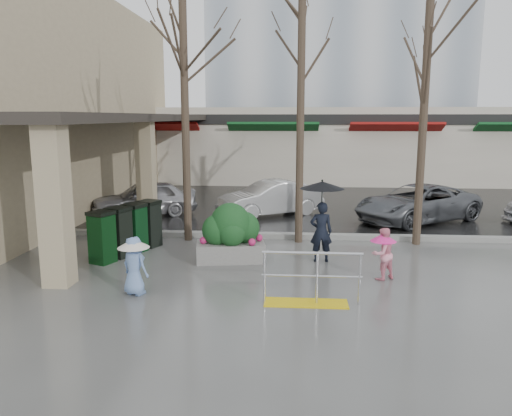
# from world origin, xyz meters

# --- Properties ---
(ground) EXTENTS (120.00, 120.00, 0.00)m
(ground) POSITION_xyz_m (0.00, 0.00, 0.00)
(ground) COLOR #51514F
(ground) RESTS_ON ground
(street_asphalt) EXTENTS (120.00, 36.00, 0.01)m
(street_asphalt) POSITION_xyz_m (0.00, 22.00, 0.01)
(street_asphalt) COLOR black
(street_asphalt) RESTS_ON ground
(curb) EXTENTS (120.00, 0.30, 0.15)m
(curb) POSITION_xyz_m (0.00, 4.00, 0.07)
(curb) COLOR gray
(curb) RESTS_ON ground
(near_building) EXTENTS (6.00, 18.00, 8.00)m
(near_building) POSITION_xyz_m (-9.00, 8.00, 4.00)
(near_building) COLOR tan
(near_building) RESTS_ON ground
(canopy_slab) EXTENTS (2.80, 18.00, 0.25)m
(canopy_slab) POSITION_xyz_m (-4.80, 8.00, 3.62)
(canopy_slab) COLOR #2D2823
(canopy_slab) RESTS_ON pillar_front
(pillar_front) EXTENTS (0.55, 0.55, 3.50)m
(pillar_front) POSITION_xyz_m (-3.90, -0.50, 1.75)
(pillar_front) COLOR tan
(pillar_front) RESTS_ON ground
(pillar_back) EXTENTS (0.55, 0.55, 3.50)m
(pillar_back) POSITION_xyz_m (-3.90, 6.00, 1.75)
(pillar_back) COLOR tan
(pillar_back) RESTS_ON ground
(storefront_row) EXTENTS (34.00, 6.74, 4.00)m
(storefront_row) POSITION_xyz_m (2.00, 17.97, 2.01)
(storefront_row) COLOR beige
(storefront_row) RESTS_ON ground
(handrail) EXTENTS (1.90, 0.50, 1.03)m
(handrail) POSITION_xyz_m (1.36, -1.20, 0.38)
(handrail) COLOR yellow
(handrail) RESTS_ON ground
(tree_west) EXTENTS (3.20, 3.20, 6.80)m
(tree_west) POSITION_xyz_m (-2.00, 3.60, 5.08)
(tree_west) COLOR #382B21
(tree_west) RESTS_ON ground
(tree_midwest) EXTENTS (3.20, 3.20, 7.00)m
(tree_midwest) POSITION_xyz_m (1.20, 3.60, 5.23)
(tree_midwest) COLOR #382B21
(tree_midwest) RESTS_ON ground
(tree_mideast) EXTENTS (3.20, 3.20, 6.50)m
(tree_mideast) POSITION_xyz_m (4.50, 3.60, 4.86)
(tree_mideast) COLOR #382B21
(tree_mideast) RESTS_ON ground
(woman) EXTENTS (1.09, 1.09, 2.04)m
(woman) POSITION_xyz_m (1.72, 1.69, 1.24)
(woman) COLOR black
(woman) RESTS_ON ground
(child_pink) EXTENTS (0.71, 0.67, 1.15)m
(child_pink) POSITION_xyz_m (3.00, 0.40, 0.64)
(child_pink) COLOR pink
(child_pink) RESTS_ON ground
(child_blue) EXTENTS (0.69, 0.64, 1.19)m
(child_blue) POSITION_xyz_m (-2.12, -0.94, 0.70)
(child_blue) COLOR #7193CA
(child_blue) RESTS_ON ground
(planter) EXTENTS (1.78, 1.09, 1.46)m
(planter) POSITION_xyz_m (-0.49, 1.59, 0.69)
(planter) COLOR slate
(planter) RESTS_ON ground
(news_boxes) EXTENTS (1.38, 2.32, 1.28)m
(news_boxes) POSITION_xyz_m (-3.25, 1.98, 0.64)
(news_boxes) COLOR black
(news_boxes) RESTS_ON ground
(car_a) EXTENTS (3.99, 2.76, 1.26)m
(car_a) POSITION_xyz_m (-4.34, 7.10, 0.63)
(car_a) COLOR #A6A5AA
(car_a) RESTS_ON ground
(car_b) EXTENTS (3.95, 3.15, 1.26)m
(car_b) POSITION_xyz_m (0.22, 7.46, 0.63)
(car_b) COLOR silver
(car_b) RESTS_ON ground
(car_c) EXTENTS (4.93, 4.25, 1.26)m
(car_c) POSITION_xyz_m (5.24, 6.73, 0.63)
(car_c) COLOR slate
(car_c) RESTS_ON ground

